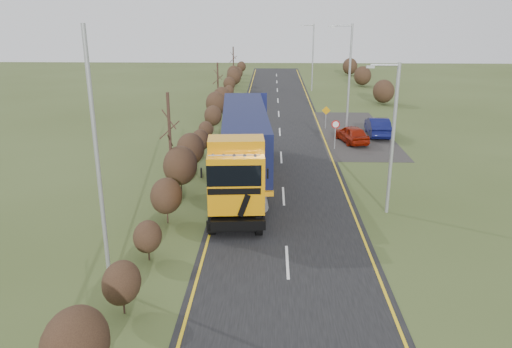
{
  "coord_description": "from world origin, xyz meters",
  "views": [
    {
      "loc": [
        -0.74,
        -23.3,
        10.42
      ],
      "look_at": [
        -1.55,
        2.1,
        1.99
      ],
      "focal_mm": 35.0,
      "sensor_mm": 36.0,
      "label": 1
    }
  ],
  "objects_px": {
    "speed_sign": "(335,129)",
    "car_blue_sedan": "(378,127)",
    "streetlight_near": "(392,134)",
    "lorry": "(244,144)",
    "car_red_hatchback": "(352,134)"
  },
  "relations": [
    {
      "from": "lorry",
      "to": "speed_sign",
      "type": "height_order",
      "value": "lorry"
    },
    {
      "from": "car_red_hatchback",
      "to": "speed_sign",
      "type": "relative_size",
      "value": 1.82
    },
    {
      "from": "lorry",
      "to": "car_red_hatchback",
      "type": "relative_size",
      "value": 3.94
    },
    {
      "from": "lorry",
      "to": "car_blue_sedan",
      "type": "bearing_deg",
      "value": 45.51
    },
    {
      "from": "lorry",
      "to": "car_red_hatchback",
      "type": "bearing_deg",
      "value": 47.24
    },
    {
      "from": "streetlight_near",
      "to": "speed_sign",
      "type": "xyz_separation_m",
      "value": [
        -1.22,
        12.71,
        -2.75
      ]
    },
    {
      "from": "speed_sign",
      "to": "car_blue_sedan",
      "type": "bearing_deg",
      "value": 47.03
    },
    {
      "from": "car_blue_sedan",
      "to": "speed_sign",
      "type": "bearing_deg",
      "value": 49.5
    },
    {
      "from": "lorry",
      "to": "streetlight_near",
      "type": "distance_m",
      "value": 9.17
    },
    {
      "from": "speed_sign",
      "to": "car_red_hatchback",
      "type": "bearing_deg",
      "value": 52.03
    },
    {
      "from": "lorry",
      "to": "streetlight_near",
      "type": "bearing_deg",
      "value": -33.41
    },
    {
      "from": "lorry",
      "to": "streetlight_near",
      "type": "xyz_separation_m",
      "value": [
        7.86,
        -4.37,
        1.77
      ]
    },
    {
      "from": "lorry",
      "to": "car_red_hatchback",
      "type": "height_order",
      "value": "lorry"
    },
    {
      "from": "car_red_hatchback",
      "to": "streetlight_near",
      "type": "bearing_deg",
      "value": 74.32
    },
    {
      "from": "car_blue_sedan",
      "to": "streetlight_near",
      "type": "xyz_separation_m",
      "value": [
        -2.98,
        -17.22,
        3.55
      ]
    }
  ]
}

